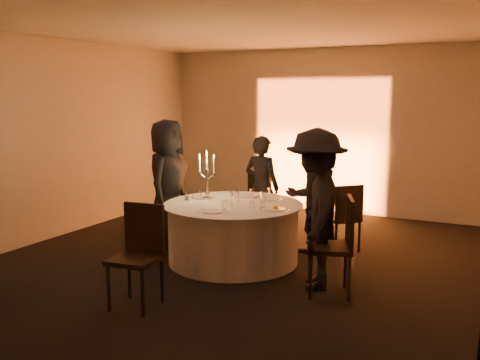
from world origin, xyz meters
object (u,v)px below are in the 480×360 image
at_px(chair_back_right, 345,214).
at_px(guest_right, 316,209).
at_px(banquet_table, 233,233).
at_px(candelabra, 207,182).
at_px(guest_back_left, 262,187).
at_px(coffee_cup, 188,198).
at_px(guest_left, 167,183).
at_px(chair_back_left, 263,197).
at_px(chair_left, 170,198).
at_px(chair_right, 338,240).
at_px(chair_front, 139,249).
at_px(guest_back_right, 313,196).

bearing_deg(chair_back_right, guest_right, 48.16).
xyz_separation_m(banquet_table, candelabra, (-0.46, 0.13, 0.62)).
bearing_deg(guest_back_left, banquet_table, 104.06).
xyz_separation_m(guest_back_left, coffee_cup, (-0.50, -1.29, 0.02)).
xyz_separation_m(guest_right, candelabra, (-1.71, 0.54, 0.10)).
bearing_deg(guest_left, candelabra, -111.89).
height_order(banquet_table, coffee_cup, coffee_cup).
distance_m(chair_back_right, guest_back_left, 1.36).
bearing_deg(banquet_table, chair_back_left, 100.42).
relative_size(chair_left, chair_back_left, 1.03).
height_order(banquet_table, guest_left, guest_left).
distance_m(banquet_table, coffee_cup, 0.78).
bearing_deg(chair_right, chair_back_left, -160.05).
bearing_deg(guest_back_left, chair_back_right, -179.96).
bearing_deg(chair_back_right, chair_right, 58.26).
xyz_separation_m(chair_left, chair_front, (1.31, -2.53, 0.03)).
bearing_deg(guest_back_right, banquet_table, 7.78).
bearing_deg(guest_back_left, chair_front, 95.93).
distance_m(chair_left, chair_right, 3.34).
bearing_deg(coffee_cup, chair_right, -12.22).
relative_size(chair_right, chair_front, 1.03).
bearing_deg(guest_back_left, candelabra, 81.61).
xyz_separation_m(chair_front, guest_back_right, (0.98, 2.59, 0.20)).
relative_size(chair_back_right, guest_back_left, 0.61).
relative_size(chair_left, chair_back_right, 1.05).
relative_size(banquet_table, candelabra, 2.73).
distance_m(guest_left, candelabra, 0.74).
xyz_separation_m(guest_back_left, candelabra, (-0.31, -1.12, 0.22)).
xyz_separation_m(guest_left, guest_back_right, (1.96, 0.63, -0.12)).
bearing_deg(chair_back_left, guest_left, 66.84).
xyz_separation_m(chair_left, candelabra, (1.06, -0.69, 0.43)).
height_order(chair_left, chair_front, chair_front).
xyz_separation_m(chair_left, chair_back_right, (2.70, 0.26, -0.03)).
bearing_deg(chair_back_right, guest_back_left, -51.54).
relative_size(chair_right, coffee_cup, 9.75).
relative_size(chair_back_right, guest_left, 0.52).
relative_size(banquet_table, chair_back_left, 1.86).
distance_m(banquet_table, guest_back_right, 1.24).
bearing_deg(chair_back_left, banquet_table, 109.93).
relative_size(chair_right, guest_right, 0.60).
height_order(chair_back_left, candelabra, candelabra).
xyz_separation_m(chair_right, coffee_cup, (-2.19, 0.47, 0.19)).
bearing_deg(coffee_cup, guest_back_right, 32.95).
distance_m(guest_left, coffee_cup, 0.62).
height_order(chair_back_right, coffee_cup, chair_back_right).
distance_m(chair_front, guest_left, 2.21).
bearing_deg(chair_back_left, chair_back_right, 168.98).
relative_size(guest_back_right, coffee_cup, 14.38).
relative_size(chair_front, coffee_cup, 9.51).
height_order(banquet_table, chair_back_left, chair_back_left).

